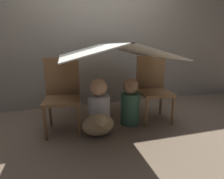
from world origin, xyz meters
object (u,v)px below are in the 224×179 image
at_px(chair_right, 153,86).
at_px(dog, 98,124).
at_px(chair_left, 62,92).
at_px(person_front, 99,108).
at_px(person_second, 130,103).

distance_m(chair_right, dog, 0.98).
xyz_separation_m(chair_left, person_front, (0.42, -0.18, -0.19)).
xyz_separation_m(chair_left, person_second, (0.87, -0.10, -0.20)).
distance_m(person_front, dog, 0.20).
distance_m(chair_left, person_second, 0.89).
bearing_deg(chair_right, person_second, -159.80).
distance_m(chair_left, person_front, 0.50).
bearing_deg(dog, chair_left, 140.75).
bearing_deg(chair_left, dog, -34.30).
bearing_deg(person_front, dog, -105.40).
bearing_deg(person_second, person_front, -168.90).
bearing_deg(chair_left, chair_right, 4.94).
relative_size(chair_left, person_second, 1.42).
xyz_separation_m(chair_right, dog, (-0.87, -0.31, -0.34)).
relative_size(person_front, dog, 1.75).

